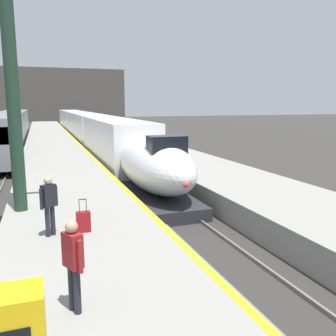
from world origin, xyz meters
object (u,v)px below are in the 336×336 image
Objects in this scene: station_column_mid at (9,48)px; passenger_mid_platform at (73,259)px; passenger_near_edge at (49,202)px; rolling_suitcase at (83,222)px; highspeed_train_main at (89,129)px; regional_train_adjacent at (10,128)px.

station_column_mid reaches higher than passenger_mid_platform.
passenger_mid_platform is at bearing -85.99° from passenger_near_edge.
station_column_mid is at bearing 99.56° from passenger_mid_platform.
passenger_near_edge is at bearing -179.71° from rolling_suitcase.
highspeed_train_main is at bearing 77.86° from station_column_mid.
regional_train_adjacent is 4.06× the size of station_column_mid.
regional_train_adjacent is 21.66× the size of passenger_near_edge.
passenger_mid_platform is (-4.72, -34.45, 0.09)m from highspeed_train_main.
station_column_mid reaches higher than rolling_suitcase.
rolling_suitcase is (0.91, 0.00, -0.69)m from passenger_near_edge.
regional_train_adjacent reaches higher than passenger_mid_platform.
regional_train_adjacent reaches higher than rolling_suitcase.
regional_train_adjacent is 32.37m from passenger_near_edge.
passenger_near_edge and passenger_mid_platform have the same top height.
station_column_mid is (-5.90, -27.43, 4.54)m from highspeed_train_main.
passenger_mid_platform is (1.18, -7.02, -4.45)m from station_column_mid.
highspeed_train_main is 34.24× the size of passenger_near_edge.
regional_train_adjacent is 37.27× the size of rolling_suitcase.
passenger_near_edge is (-5.00, -30.36, 0.09)m from highspeed_train_main.
station_column_mid is at bearing 106.97° from passenger_near_edge.
passenger_near_edge is 1.14m from rolling_suitcase.
regional_train_adjacent is 21.66× the size of passenger_mid_platform.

